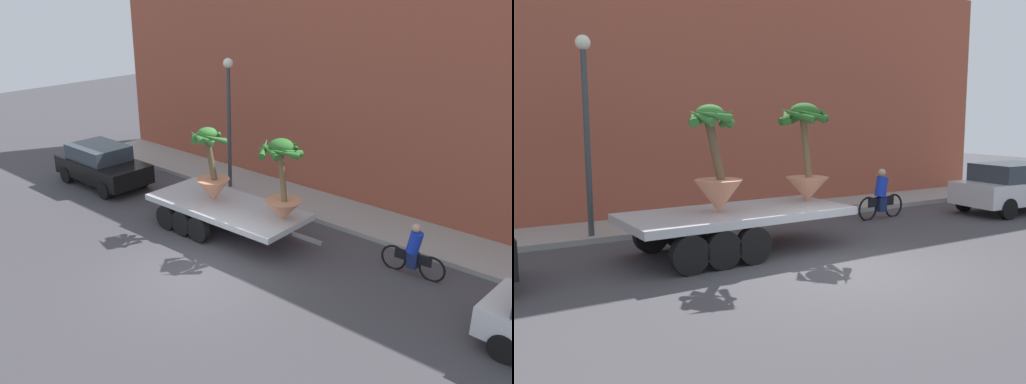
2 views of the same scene
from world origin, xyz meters
TOP-DOWN VIEW (x-y plane):
  - ground_plane at (0.00, 0.00)m, footprint 60.00×60.00m
  - sidewalk at (0.00, 6.10)m, footprint 24.00×2.20m
  - building_facade at (0.00, 7.80)m, footprint 24.00×1.20m
  - flatbed_trailer at (-1.57, 2.48)m, footprint 6.22×2.41m
  - potted_palm_rear at (0.74, 2.72)m, footprint 1.46×1.43m
  - potted_palm_middle at (-1.86, 2.41)m, footprint 1.27×1.17m
  - cyclist at (4.36, 3.92)m, footprint 1.84×0.37m
  - parked_car at (8.82, 2.57)m, footprint 4.21×2.03m
  - street_lamp at (-3.90, 5.30)m, footprint 0.36×0.36m

SIDE VIEW (x-z plane):
  - ground_plane at x=0.00m, z-range 0.00..0.00m
  - sidewalk at x=0.00m, z-range 0.00..0.15m
  - cyclist at x=4.36m, z-range -0.10..1.44m
  - flatbed_trailer at x=-1.57m, z-range 0.26..1.24m
  - parked_car at x=8.82m, z-range 0.04..1.62m
  - potted_palm_middle at x=-1.86m, z-range 0.70..3.05m
  - potted_palm_rear at x=0.74m, z-range 0.84..3.26m
  - street_lamp at x=-3.90m, z-range 0.82..5.65m
  - building_facade at x=0.00m, z-range 0.00..7.71m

